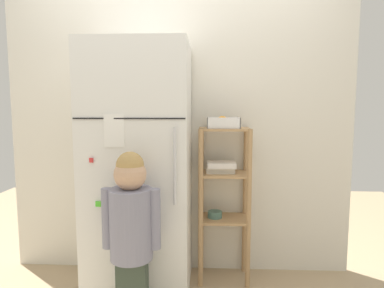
{
  "coord_description": "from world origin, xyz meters",
  "views": [
    {
      "loc": [
        0.23,
        -2.33,
        1.34
      ],
      "look_at": [
        0.12,
        0.02,
        1.08
      ],
      "focal_mm": 31.3,
      "sensor_mm": 36.0,
      "label": 1
    }
  ],
  "objects_px": {
    "pantry_shelf_unit": "(223,187)",
    "fruit_bin": "(224,123)",
    "refrigerator": "(140,170)",
    "child_standing": "(131,223)"
  },
  "relations": [
    {
      "from": "pantry_shelf_unit",
      "to": "fruit_bin",
      "type": "relative_size",
      "value": 4.91
    },
    {
      "from": "refrigerator",
      "to": "pantry_shelf_unit",
      "type": "relative_size",
      "value": 1.5
    },
    {
      "from": "child_standing",
      "to": "fruit_bin",
      "type": "bearing_deg",
      "value": 46.78
    },
    {
      "from": "child_standing",
      "to": "fruit_bin",
      "type": "xyz_separation_m",
      "value": [
        0.57,
        0.61,
        0.56
      ]
    },
    {
      "from": "refrigerator",
      "to": "pantry_shelf_unit",
      "type": "bearing_deg",
      "value": 15.22
    },
    {
      "from": "pantry_shelf_unit",
      "to": "fruit_bin",
      "type": "xyz_separation_m",
      "value": [
        0.01,
        -0.01,
        0.49
      ]
    },
    {
      "from": "refrigerator",
      "to": "child_standing",
      "type": "bearing_deg",
      "value": -85.2
    },
    {
      "from": "child_standing",
      "to": "pantry_shelf_unit",
      "type": "relative_size",
      "value": 0.92
    },
    {
      "from": "refrigerator",
      "to": "fruit_bin",
      "type": "distance_m",
      "value": 0.71
    },
    {
      "from": "fruit_bin",
      "to": "pantry_shelf_unit",
      "type": "bearing_deg",
      "value": 117.98
    }
  ]
}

